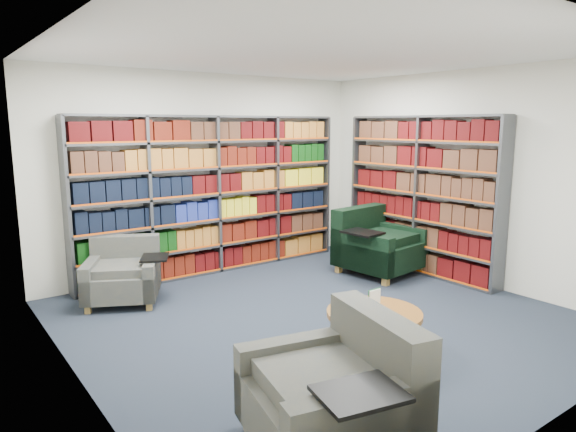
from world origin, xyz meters
TOP-DOWN VIEW (x-y plane):
  - room_shell at (0.00, 0.00)m, footprint 5.02×5.02m
  - bookshelf_back at (0.00, 2.34)m, footprint 4.00×0.28m
  - bookshelf_right at (2.34, 0.60)m, footprint 0.28×2.50m
  - chair_teal_left at (-1.52, 1.87)m, footprint 1.10×1.10m
  - chair_green_right at (1.79, 0.94)m, footprint 1.24×1.11m
  - chair_teal_front at (-1.36, -1.82)m, footprint 1.15×1.24m
  - coffee_table at (-0.18, -0.97)m, footprint 0.87×0.87m

SIDE VIEW (x-z plane):
  - chair_teal_left at x=-1.52m, z-range -0.07..0.67m
  - coffee_table at x=-0.18m, z-range 0.02..0.63m
  - chair_teal_front at x=-1.36m, z-range -0.08..0.79m
  - chair_green_right at x=1.79m, z-range -0.09..0.82m
  - bookshelf_back at x=0.00m, z-range 0.00..2.20m
  - bookshelf_right at x=2.34m, z-range 0.00..2.20m
  - room_shell at x=0.00m, z-range -0.01..2.81m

